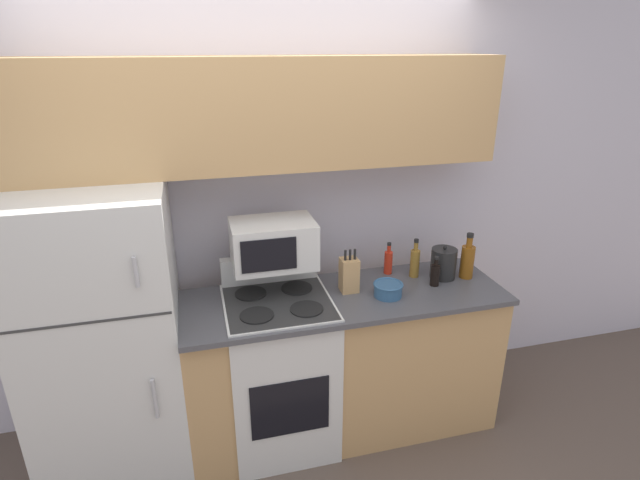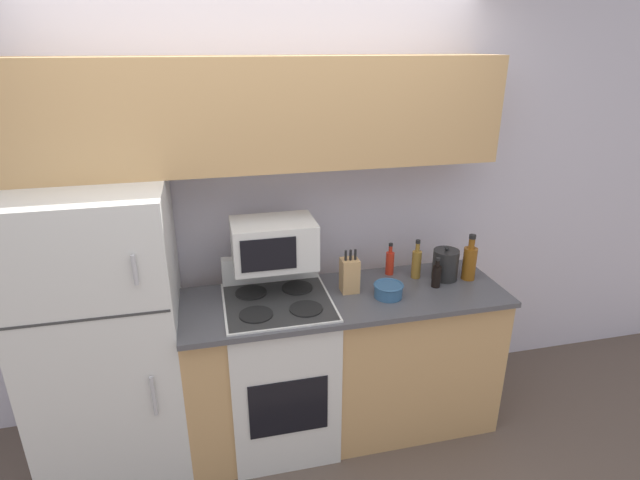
{
  "view_description": "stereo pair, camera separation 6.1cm",
  "coord_description": "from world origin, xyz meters",
  "px_view_note": "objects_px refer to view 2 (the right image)",
  "views": [
    {
      "loc": [
        -0.39,
        -2.1,
        2.23
      ],
      "look_at": [
        0.23,
        0.25,
        1.27
      ],
      "focal_mm": 28.0,
      "sensor_mm": 36.0,
      "label": 1
    },
    {
      "loc": [
        -0.33,
        -2.11,
        2.23
      ],
      "look_at": [
        0.23,
        0.25,
        1.27
      ],
      "focal_mm": 28.0,
      "sensor_mm": 36.0,
      "label": 2
    }
  ],
  "objects_px": {
    "stove": "(280,370)",
    "bottle_whiskey": "(470,262)",
    "bottle_soy_sauce": "(436,275)",
    "kettle": "(445,264)",
    "bowl": "(388,290)",
    "bottle_vinegar": "(416,263)",
    "bottle_hot_sauce": "(390,262)",
    "microwave": "(273,243)",
    "knife_block": "(350,275)",
    "refrigerator": "(108,333)"
  },
  "relations": [
    {
      "from": "refrigerator",
      "to": "kettle",
      "type": "xyz_separation_m",
      "value": [
        1.91,
        -0.02,
        0.21
      ]
    },
    {
      "from": "refrigerator",
      "to": "kettle",
      "type": "height_order",
      "value": "refrigerator"
    },
    {
      "from": "bottle_whiskey",
      "to": "bottle_vinegar",
      "type": "xyz_separation_m",
      "value": [
        -0.3,
        0.09,
        -0.02
      ]
    },
    {
      "from": "stove",
      "to": "bottle_whiskey",
      "type": "distance_m",
      "value": 1.28
    },
    {
      "from": "microwave",
      "to": "bowl",
      "type": "bearing_deg",
      "value": -17.87
    },
    {
      "from": "knife_block",
      "to": "bottle_soy_sauce",
      "type": "distance_m",
      "value": 0.51
    },
    {
      "from": "bottle_soy_sauce",
      "to": "stove",
      "type": "bearing_deg",
      "value": 178.67
    },
    {
      "from": "stove",
      "to": "bottle_soy_sauce",
      "type": "distance_m",
      "value": 1.05
    },
    {
      "from": "refrigerator",
      "to": "bowl",
      "type": "bearing_deg",
      "value": -6.27
    },
    {
      "from": "bowl",
      "to": "bottle_vinegar",
      "type": "xyz_separation_m",
      "value": [
        0.25,
        0.19,
        0.05
      ]
    },
    {
      "from": "microwave",
      "to": "bowl",
      "type": "height_order",
      "value": "microwave"
    },
    {
      "from": "microwave",
      "to": "bottle_whiskey",
      "type": "bearing_deg",
      "value": -4.4
    },
    {
      "from": "knife_block",
      "to": "bottle_vinegar",
      "type": "distance_m",
      "value": 0.44
    },
    {
      "from": "knife_block",
      "to": "bowl",
      "type": "distance_m",
      "value": 0.23
    },
    {
      "from": "microwave",
      "to": "kettle",
      "type": "relative_size",
      "value": 2.18
    },
    {
      "from": "bottle_whiskey",
      "to": "bottle_soy_sauce",
      "type": "height_order",
      "value": "bottle_whiskey"
    },
    {
      "from": "knife_block",
      "to": "bottle_soy_sauce",
      "type": "height_order",
      "value": "knife_block"
    },
    {
      "from": "refrigerator",
      "to": "bottle_vinegar",
      "type": "xyz_separation_m",
      "value": [
        1.75,
        0.03,
        0.21
      ]
    },
    {
      "from": "bottle_soy_sauce",
      "to": "kettle",
      "type": "distance_m",
      "value": 0.13
    },
    {
      "from": "microwave",
      "to": "bottle_soy_sauce",
      "type": "height_order",
      "value": "microwave"
    },
    {
      "from": "stove",
      "to": "bottle_hot_sauce",
      "type": "xyz_separation_m",
      "value": [
        0.72,
        0.2,
        0.52
      ]
    },
    {
      "from": "stove",
      "to": "microwave",
      "type": "distance_m",
      "value": 0.75
    },
    {
      "from": "refrigerator",
      "to": "knife_block",
      "type": "height_order",
      "value": "refrigerator"
    },
    {
      "from": "bottle_whiskey",
      "to": "microwave",
      "type": "bearing_deg",
      "value": 175.6
    },
    {
      "from": "bowl",
      "to": "bottle_hot_sauce",
      "type": "xyz_separation_m",
      "value": [
        0.11,
        0.28,
        0.04
      ]
    },
    {
      "from": "knife_block",
      "to": "kettle",
      "type": "height_order",
      "value": "knife_block"
    },
    {
      "from": "knife_block",
      "to": "bottle_soy_sauce",
      "type": "relative_size",
      "value": 1.42
    },
    {
      "from": "bottle_hot_sauce",
      "to": "knife_block",
      "type": "bearing_deg",
      "value": -152.04
    },
    {
      "from": "knife_block",
      "to": "bottle_whiskey",
      "type": "relative_size",
      "value": 0.91
    },
    {
      "from": "bottle_vinegar",
      "to": "bottle_whiskey",
      "type": "bearing_deg",
      "value": -16.6
    },
    {
      "from": "bottle_whiskey",
      "to": "bottle_vinegar",
      "type": "relative_size",
      "value": 1.17
    },
    {
      "from": "bottle_vinegar",
      "to": "stove",
      "type": "bearing_deg",
      "value": -172.06
    },
    {
      "from": "refrigerator",
      "to": "microwave",
      "type": "height_order",
      "value": "refrigerator"
    },
    {
      "from": "knife_block",
      "to": "bowl",
      "type": "xyz_separation_m",
      "value": [
        0.19,
        -0.12,
        -0.06
      ]
    },
    {
      "from": "microwave",
      "to": "bottle_whiskey",
      "type": "distance_m",
      "value": 1.17
    },
    {
      "from": "stove",
      "to": "refrigerator",
      "type": "bearing_deg",
      "value": 174.31
    },
    {
      "from": "microwave",
      "to": "bowl",
      "type": "xyz_separation_m",
      "value": [
        0.6,
        -0.19,
        -0.26
      ]
    },
    {
      "from": "bottle_whiskey",
      "to": "stove",
      "type": "bearing_deg",
      "value": -178.47
    },
    {
      "from": "refrigerator",
      "to": "bottle_whiskey",
      "type": "bearing_deg",
      "value": -1.65
    },
    {
      "from": "bottle_hot_sauce",
      "to": "kettle",
      "type": "relative_size",
      "value": 0.97
    },
    {
      "from": "bottle_hot_sauce",
      "to": "kettle",
      "type": "bearing_deg",
      "value": -24.5
    },
    {
      "from": "bottle_soy_sauce",
      "to": "refrigerator",
      "type": "bearing_deg",
      "value": 176.51
    },
    {
      "from": "refrigerator",
      "to": "stove",
      "type": "bearing_deg",
      "value": -5.69
    },
    {
      "from": "stove",
      "to": "bowl",
      "type": "xyz_separation_m",
      "value": [
        0.61,
        -0.08,
        0.48
      ]
    },
    {
      "from": "bottle_soy_sauce",
      "to": "kettle",
      "type": "relative_size",
      "value": 0.87
    },
    {
      "from": "bottle_vinegar",
      "to": "bottle_hot_sauce",
      "type": "xyz_separation_m",
      "value": [
        -0.14,
        0.08,
        -0.02
      ]
    },
    {
      "from": "refrigerator",
      "to": "bowl",
      "type": "relative_size",
      "value": 9.58
    },
    {
      "from": "refrigerator",
      "to": "bottle_soy_sauce",
      "type": "bearing_deg",
      "value": -3.49
    },
    {
      "from": "stove",
      "to": "bottle_soy_sauce",
      "type": "bearing_deg",
      "value": -1.33
    },
    {
      "from": "stove",
      "to": "bottle_whiskey",
      "type": "xyz_separation_m",
      "value": [
        1.15,
        0.03,
        0.55
      ]
    }
  ]
}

